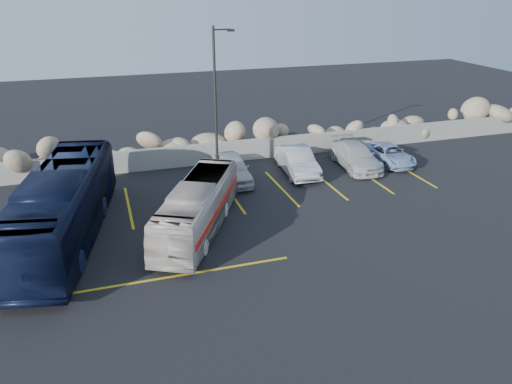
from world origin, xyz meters
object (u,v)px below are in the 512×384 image
object	(u,v)px
lamppost	(216,100)
vintage_bus	(198,207)
car_d	(389,154)
tour_coach	(63,206)
car_c	(355,156)
car_b	(297,161)
car_a	(232,168)

from	to	relation	value
lamppost	vintage_bus	size ratio (longest dim) A/B	1.02
vintage_bus	car_d	distance (m)	13.59
lamppost	tour_coach	size ratio (longest dim) A/B	0.74
tour_coach	car_c	distance (m)	16.33
vintage_bus	car_b	size ratio (longest dim) A/B	1.78
vintage_bus	car_b	world-z (taller)	vintage_bus
car_a	car_b	xyz separation A→B (m)	(3.78, -0.01, 0.01)
tour_coach	vintage_bus	bearing A→B (deg)	2.08
car_b	car_c	distance (m)	3.62
car_a	car_d	distance (m)	9.65
lamppost	vintage_bus	distance (m)	7.10
lamppost	car_a	size ratio (longest dim) A/B	1.90
tour_coach	car_a	world-z (taller)	tour_coach
vintage_bus	car_a	bearing A→B (deg)	88.36
car_a	car_b	size ratio (longest dim) A/B	0.96
lamppost	car_d	world-z (taller)	lamppost
vintage_bus	car_b	bearing A→B (deg)	65.46
tour_coach	car_d	distance (m)	18.51
car_c	car_d	world-z (taller)	car_c
lamppost	car_b	xyz separation A→B (m)	(4.36, -0.67, -3.57)
tour_coach	car_b	size ratio (longest dim) A/B	2.45
lamppost	car_a	world-z (taller)	lamppost
car_c	car_d	bearing A→B (deg)	4.29
tour_coach	car_c	world-z (taller)	tour_coach
car_b	car_a	bearing A→B (deg)	-175.38
vintage_bus	tour_coach	world-z (taller)	tour_coach
car_a	car_b	world-z (taller)	car_b
tour_coach	car_b	world-z (taller)	tour_coach
lamppost	car_d	xyz separation A→B (m)	(10.23, -0.75, -3.75)
car_d	car_b	bearing A→B (deg)	179.30
lamppost	tour_coach	xyz separation A→B (m)	(-7.76, -5.00, -2.80)
vintage_bus	car_c	bearing A→B (deg)	54.06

